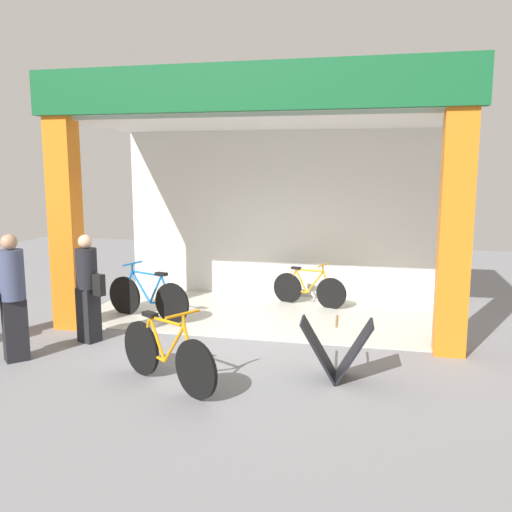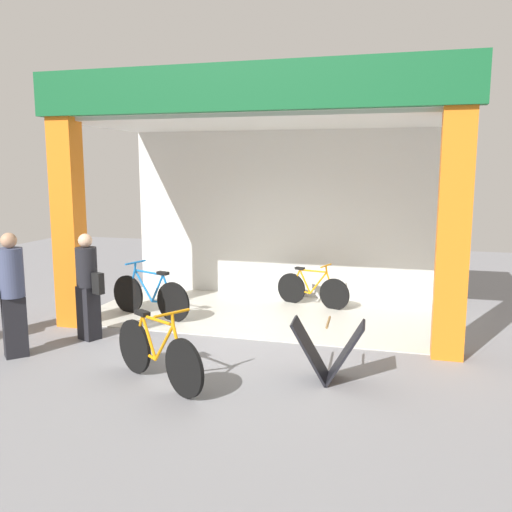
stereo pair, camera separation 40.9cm
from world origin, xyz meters
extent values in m
plane|color=gray|center=(0.00, 0.00, 0.00)|extent=(20.38, 20.38, 0.00)
cube|color=beige|center=(0.00, 1.45, 0.01)|extent=(6.19, 2.91, 0.02)
cube|color=silver|center=(0.00, 2.91, 1.65)|extent=(6.19, 0.12, 3.31)
cube|color=orange|center=(-2.89, 0.00, 1.65)|extent=(0.41, 0.36, 3.31)
cube|color=orange|center=(2.89, 0.00, 1.65)|extent=(0.41, 0.36, 3.31)
cube|color=#14592D|center=(0.00, -0.15, 3.63)|extent=(6.39, 0.20, 0.65)
cube|color=silver|center=(0.00, 1.45, 3.28)|extent=(6.19, 2.91, 0.06)
cylinder|color=black|center=(-1.39, 0.58, 0.34)|extent=(0.66, 0.24, 0.67)
cylinder|color=black|center=(-2.38, 0.89, 0.34)|extent=(0.66, 0.24, 0.67)
cylinder|color=blue|center=(-1.62, 0.66, 0.31)|extent=(0.44, 0.17, 0.09)
cylinder|color=blue|center=(-1.71, 0.69, 0.53)|extent=(0.29, 0.12, 0.51)
cylinder|color=blue|center=(-2.02, 0.78, 0.54)|extent=(0.41, 0.16, 0.53)
cylinder|color=blue|center=(-1.90, 0.74, 0.78)|extent=(0.63, 0.23, 0.05)
cylinder|color=blue|center=(-1.50, 0.62, 0.56)|extent=(0.22, 0.10, 0.45)
cylinder|color=blue|center=(-2.28, 0.86, 0.56)|extent=(0.20, 0.09, 0.47)
cylinder|color=blue|center=(-2.19, 0.83, 0.86)|extent=(0.07, 0.05, 0.14)
cylinder|color=blue|center=(-2.18, 0.83, 0.93)|extent=(0.17, 0.46, 0.03)
cube|color=black|center=(-1.59, 0.65, 0.81)|extent=(0.23, 0.16, 0.05)
cylinder|color=black|center=(0.24, 2.34, 0.29)|extent=(0.56, 0.22, 0.58)
cylinder|color=black|center=(1.09, 2.06, 0.29)|extent=(0.56, 0.22, 0.58)
cylinder|color=orange|center=(0.44, 2.28, 0.27)|extent=(0.38, 0.15, 0.07)
cylinder|color=orange|center=(0.52, 2.25, 0.46)|extent=(0.25, 0.11, 0.43)
cylinder|color=orange|center=(0.78, 2.16, 0.46)|extent=(0.35, 0.14, 0.45)
cylinder|color=orange|center=(0.67, 2.20, 0.67)|extent=(0.54, 0.20, 0.05)
cylinder|color=orange|center=(0.33, 2.31, 0.48)|extent=(0.19, 0.09, 0.39)
cylinder|color=orange|center=(1.00, 2.09, 0.48)|extent=(0.17, 0.08, 0.40)
cylinder|color=orange|center=(0.93, 2.11, 0.74)|extent=(0.06, 0.05, 0.12)
cylinder|color=orange|center=(0.92, 2.12, 0.79)|extent=(0.15, 0.39, 0.03)
cube|color=black|center=(0.41, 2.29, 0.69)|extent=(0.19, 0.14, 0.04)
cylinder|color=black|center=(-0.92, -1.65, 0.34)|extent=(0.60, 0.39, 0.68)
cylinder|color=black|center=(-0.02, -2.19, 0.34)|extent=(0.60, 0.39, 0.68)
cylinder|color=orange|center=(-0.70, -1.77, 0.31)|extent=(0.41, 0.27, 0.09)
cylinder|color=orange|center=(-0.62, -1.82, 0.53)|extent=(0.27, 0.18, 0.51)
cylinder|color=orange|center=(-0.35, -1.99, 0.54)|extent=(0.37, 0.25, 0.53)
cylinder|color=orange|center=(-0.46, -1.92, 0.79)|extent=(0.57, 0.37, 0.05)
cylinder|color=orange|center=(-0.82, -1.71, 0.56)|extent=(0.21, 0.15, 0.45)
cylinder|color=orange|center=(-0.11, -2.13, 0.57)|extent=(0.19, 0.14, 0.47)
cylinder|color=orange|center=(-0.19, -2.08, 0.86)|extent=(0.07, 0.06, 0.14)
cylinder|color=orange|center=(-0.20, -2.08, 0.93)|extent=(0.27, 0.42, 0.03)
cube|color=black|center=(-0.74, -1.76, 0.81)|extent=(0.23, 0.19, 0.05)
cube|color=black|center=(1.24, -1.29, 0.36)|extent=(0.47, 0.49, 0.74)
cube|color=black|center=(1.66, -1.26, 0.36)|extent=(0.47, 0.49, 0.74)
cylinder|color=olive|center=(1.45, -1.27, 0.73)|extent=(0.06, 0.46, 0.03)
cube|color=black|center=(-2.22, -0.60, 0.40)|extent=(0.35, 0.33, 0.81)
cylinder|color=black|center=(-2.22, -0.60, 1.10)|extent=(0.40, 0.40, 0.58)
sphere|color=#D8AD8C|center=(-2.22, -0.60, 1.49)|extent=(0.20, 0.20, 0.20)
cube|color=black|center=(-1.98, -0.69, 0.88)|extent=(0.19, 0.16, 0.31)
cube|color=black|center=(-2.76, -1.54, 0.41)|extent=(0.37, 0.38, 0.83)
cylinder|color=#3F4766|center=(-2.76, -1.54, 1.16)|extent=(0.46, 0.46, 0.66)
sphere|color=tan|center=(-2.76, -1.54, 1.59)|extent=(0.21, 0.21, 0.21)
camera|label=1|loc=(1.92, -7.70, 2.55)|focal=38.67mm
camera|label=2|loc=(2.32, -7.60, 2.55)|focal=38.67mm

